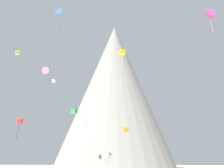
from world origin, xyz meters
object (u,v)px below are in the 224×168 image
Objects in this scene: kite_red_mid at (20,122)px; kite_pink_high at (46,70)px; rock_massif at (114,102)px; kite_white_high at (54,82)px; kite_green_mid at (74,111)px; kite_lime_mid at (17,53)px; kite_indigo_mid at (86,116)px; kite_yellow_high at (122,53)px; kite_blue_high at (59,12)px; kite_magenta_high at (211,14)px; kite_orange_low at (126,129)px.

kite_pink_high is at bearing 140.11° from kite_red_mid.
kite_white_high is at bearing -111.19° from rock_massif.
rock_massif is 54.39m from kite_green_mid.
kite_pink_high is (-14.65, -54.04, -2.63)m from rock_massif.
kite_indigo_mid is at bearing -36.94° from kite_lime_mid.
kite_pink_high reaches higher than kite_red_mid.
kite_yellow_high is at bearing 49.22° from kite_white_high.
kite_yellow_high is at bearing 72.56° from kite_green_mid.
kite_pink_high is (-7.77, -1.78, 10.80)m from kite_green_mid.
rock_massif is at bearing -92.91° from kite_blue_high.
kite_magenta_high is 29.36m from kite_orange_low.
kite_green_mid is at bearing -160.62° from kite_pink_high.
kite_blue_high is at bearing -92.78° from kite_lime_mid.
kite_white_high reaches higher than kite_indigo_mid.
kite_blue_high is 1.09× the size of kite_white_high.
rock_massif is at bearing 25.74° from kite_indigo_mid.
kite_lime_mid is at bearing 96.00° from kite_magenta_high.
rock_massif is at bearing 164.04° from kite_white_high.
kite_magenta_high is (47.06, -29.70, 15.20)m from kite_red_mid.
rock_massif is at bearing 24.58° from kite_magenta_high.
kite_magenta_high is 0.89× the size of kite_white_high.
kite_indigo_mid is 1.40× the size of kite_yellow_high.
kite_red_mid is at bearing 65.41° from kite_magenta_high.
rock_massif is 13.26× the size of kite_white_high.
kite_blue_high reaches higher than kite_lime_mid.
kite_red_mid is 1.29× the size of kite_magenta_high.
kite_magenta_high is 0.82× the size of kite_blue_high.
kite_blue_high is at bearing 22.80° from kite_white_high.
kite_green_mid is (-6.88, -52.26, -13.43)m from rock_massif.
kite_orange_low is 0.64× the size of kite_pink_high.
kite_indigo_mid is 29.85m from kite_orange_low.
kite_blue_high is (-0.02, -18.46, 17.87)m from kite_green_mid.
kite_pink_high is at bearing -163.88° from kite_indigo_mid.
kite_yellow_high is at bearing 66.13° from kite_magenta_high.
rock_massif is 44.64m from kite_white_high.
kite_yellow_high reaches higher than kite_red_mid.
kite_indigo_mid is 18.34m from kite_green_mid.
kite_red_mid is 36.50m from kite_blue_high.
kite_blue_high is (-29.66, 4.12, 4.17)m from kite_magenta_high.
kite_lime_mid is 0.72× the size of kite_orange_low.
kite_red_mid is 31.91m from kite_lime_mid.
rock_massif is 75.24m from kite_lime_mid.
kite_green_mid is at bearing 160.59° from kite_red_mid.
kite_green_mid is 0.30× the size of kite_blue_high.
kite_yellow_high is (20.77, -10.58, 0.01)m from kite_pink_high.
kite_blue_high is 2.67× the size of kite_pink_high.
kite_magenta_high is 30.23m from kite_blue_high.
kite_pink_high is at bearing 11.95° from kite_white_high.
kite_lime_mid is at bearing 27.29° from kite_blue_high.
kite_lime_mid reaches higher than kite_orange_low.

